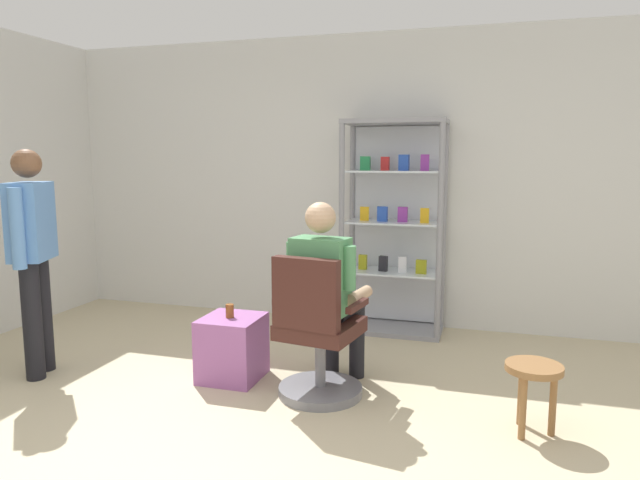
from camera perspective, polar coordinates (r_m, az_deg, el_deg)
back_wall at (r=5.48m, az=3.75°, el=5.88°), size 6.00×0.10×2.70m
display_cabinet_main at (r=5.20m, az=7.42°, el=1.44°), size 0.90×0.45×1.90m
office_chair at (r=3.78m, az=-0.32°, el=-9.93°), size 0.60×0.56×0.96m
seated_shopkeeper at (r=3.84m, az=0.74°, el=-4.72°), size 0.53×0.60×1.29m
storage_crate at (r=4.20m, az=-8.72°, el=-10.55°), size 0.40×0.42×0.45m
tea_glass at (r=4.12m, az=-8.97°, el=-6.98°), size 0.06×0.06×0.10m
standing_customer at (r=4.55m, az=-26.70°, el=-0.73°), size 0.33×0.49×1.63m
wooden_stool at (r=3.56m, az=20.48°, el=-12.76°), size 0.32×0.32×0.41m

